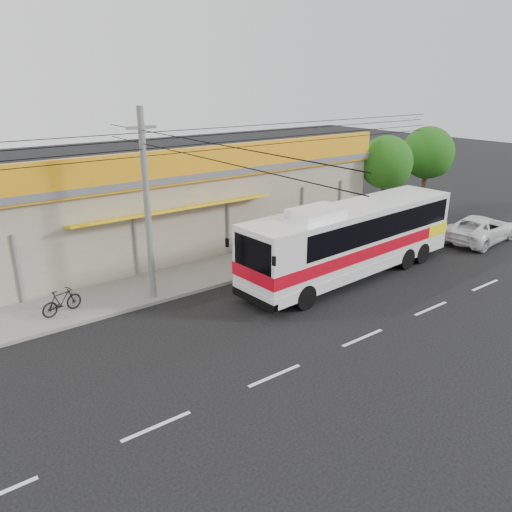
# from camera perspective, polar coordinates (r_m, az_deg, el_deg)

# --- Properties ---
(ground) EXTENTS (120.00, 120.00, 0.00)m
(ground) POSITION_cam_1_polar(r_m,az_deg,el_deg) (19.84, 6.69, -6.47)
(ground) COLOR black
(ground) RESTS_ON ground
(sidewalk) EXTENTS (30.00, 3.20, 0.15)m
(sidewalk) POSITION_cam_1_polar(r_m,az_deg,el_deg) (24.13, -3.05, -1.29)
(sidewalk) COLOR slate
(sidewalk) RESTS_ON ground
(lane_markings) EXTENTS (50.00, 0.12, 0.01)m
(lane_markings) POSITION_cam_1_polar(r_m,az_deg,el_deg) (18.32, 12.09, -9.14)
(lane_markings) COLOR silver
(lane_markings) RESTS_ON ground
(storefront_building) EXTENTS (22.60, 9.20, 5.70)m
(storefront_building) POSITION_cam_1_polar(r_m,az_deg,el_deg) (28.07, -9.47, 6.23)
(storefront_building) COLOR gray
(storefront_building) RESTS_ON ground
(coach_bus) EXTENTS (12.03, 3.25, 3.66)m
(coach_bus) POSITION_cam_1_polar(r_m,az_deg,el_deg) (23.17, 11.28, 2.38)
(coach_bus) COLOR silver
(coach_bus) RESTS_ON ground
(motorbike_dark) EXTENTS (1.71, 0.87, 0.99)m
(motorbike_dark) POSITION_cam_1_polar(r_m,az_deg,el_deg) (20.53, -21.32, -4.85)
(motorbike_dark) COLOR black
(motorbike_dark) RESTS_ON sidewalk
(white_car) EXTENTS (5.41, 2.86, 1.45)m
(white_car) POSITION_cam_1_polar(r_m,az_deg,el_deg) (30.72, 24.27, 2.86)
(white_car) COLOR white
(white_car) RESTS_ON ground
(utility_pole) EXTENTS (34.00, 14.00, 7.75)m
(utility_pole) POSITION_cam_1_polar(r_m,az_deg,el_deg) (19.51, -12.86, 12.42)
(utility_pole) COLOR slate
(utility_pole) RESTS_ON ground
(tree_near) EXTENTS (3.28, 3.28, 5.43)m
(tree_near) POSITION_cam_1_polar(r_m,az_deg,el_deg) (32.44, 14.81, 10.12)
(tree_near) COLOR #352415
(tree_near) RESTS_ON ground
(tree_far) EXTENTS (3.46, 3.46, 5.73)m
(tree_far) POSITION_cam_1_polar(r_m,az_deg,el_deg) (35.98, 19.18, 10.91)
(tree_far) COLOR #352415
(tree_far) RESTS_ON ground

